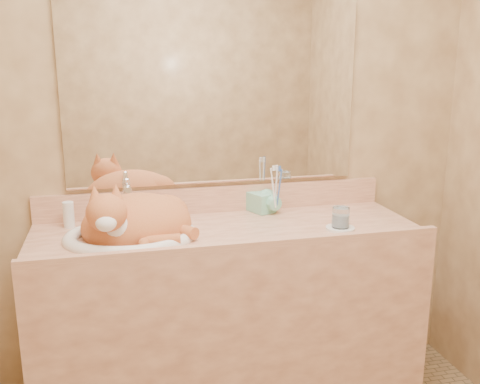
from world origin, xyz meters
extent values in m
cube|color=olive|center=(0.00, 1.00, 1.25)|extent=(2.40, 0.02, 2.50)
cube|color=white|center=(0.00, 0.99, 1.39)|extent=(1.30, 0.02, 0.80)
imported|color=#7CC6A5|center=(0.23, 0.89, 0.95)|extent=(0.12, 0.12, 0.20)
imported|color=#7CC6A5|center=(0.25, 0.86, 0.90)|extent=(0.12, 0.12, 0.10)
cylinder|color=white|center=(0.45, 0.61, 0.85)|extent=(0.12, 0.12, 0.01)
cylinder|color=silver|center=(0.45, 0.61, 0.90)|extent=(0.07, 0.07, 0.08)
cylinder|color=white|center=(-0.64, 0.90, 0.90)|extent=(0.05, 0.05, 0.11)
camera|label=1|loc=(-0.45, -1.35, 1.53)|focal=40.00mm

